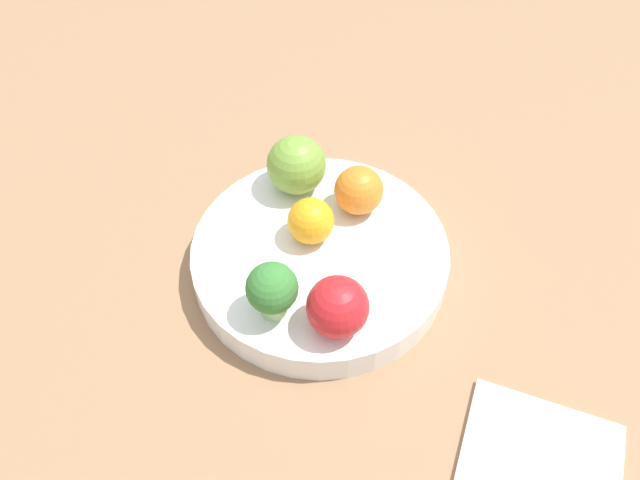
{
  "coord_description": "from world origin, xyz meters",
  "views": [
    {
      "loc": [
        0.07,
        -0.36,
        0.51
      ],
      "look_at": [
        0.0,
        0.0,
        0.06
      ],
      "focal_mm": 35.0,
      "sensor_mm": 36.0,
      "label": 1
    }
  ],
  "objects_px": {
    "broccoli": "(272,290)",
    "orange_front": "(359,190)",
    "bowl": "(320,257)",
    "orange_back": "(311,221)",
    "apple_red": "(296,165)",
    "apple_green": "(338,307)"
  },
  "relations": [
    {
      "from": "bowl",
      "to": "orange_front",
      "type": "relative_size",
      "value": 5.07
    },
    {
      "from": "bowl",
      "to": "broccoli",
      "type": "distance_m",
      "value": 0.09
    },
    {
      "from": "apple_green",
      "to": "orange_front",
      "type": "xyz_separation_m",
      "value": [
        -0.0,
        0.14,
        -0.0
      ]
    },
    {
      "from": "apple_green",
      "to": "broccoli",
      "type": "bearing_deg",
      "value": 177.22
    },
    {
      "from": "orange_front",
      "to": "bowl",
      "type": "bearing_deg",
      "value": -115.0
    },
    {
      "from": "apple_red",
      "to": "orange_back",
      "type": "distance_m",
      "value": 0.07
    },
    {
      "from": "broccoli",
      "to": "orange_front",
      "type": "height_order",
      "value": "broccoli"
    },
    {
      "from": "orange_front",
      "to": "orange_back",
      "type": "distance_m",
      "value": 0.06
    },
    {
      "from": "bowl",
      "to": "orange_back",
      "type": "distance_m",
      "value": 0.04
    },
    {
      "from": "broccoli",
      "to": "orange_back",
      "type": "bearing_deg",
      "value": 81.16
    },
    {
      "from": "broccoli",
      "to": "apple_red",
      "type": "bearing_deg",
      "value": 95.24
    },
    {
      "from": "bowl",
      "to": "orange_front",
      "type": "xyz_separation_m",
      "value": [
        0.03,
        0.06,
        0.04
      ]
    },
    {
      "from": "bowl",
      "to": "orange_front",
      "type": "distance_m",
      "value": 0.07
    },
    {
      "from": "apple_green",
      "to": "orange_front",
      "type": "distance_m",
      "value": 0.14
    },
    {
      "from": "bowl",
      "to": "broccoli",
      "type": "height_order",
      "value": "broccoli"
    },
    {
      "from": "apple_green",
      "to": "orange_front",
      "type": "bearing_deg",
      "value": 91.85
    },
    {
      "from": "bowl",
      "to": "orange_back",
      "type": "xyz_separation_m",
      "value": [
        -0.01,
        0.01,
        0.04
      ]
    },
    {
      "from": "apple_green",
      "to": "orange_front",
      "type": "relative_size",
      "value": 1.1
    },
    {
      "from": "broccoli",
      "to": "bowl",
      "type": "bearing_deg",
      "value": 72.31
    },
    {
      "from": "orange_back",
      "to": "apple_red",
      "type": "bearing_deg",
      "value": 113.81
    },
    {
      "from": "apple_red",
      "to": "apple_green",
      "type": "distance_m",
      "value": 0.17
    },
    {
      "from": "orange_front",
      "to": "orange_back",
      "type": "xyz_separation_m",
      "value": [
        -0.04,
        -0.05,
        -0.0
      ]
    }
  ]
}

